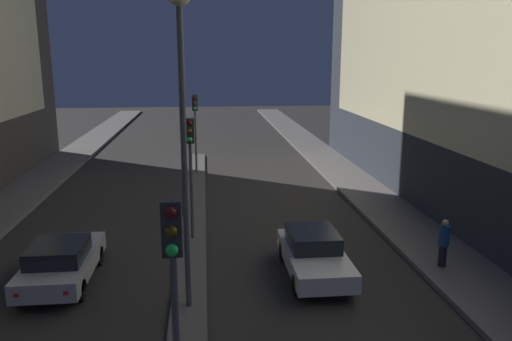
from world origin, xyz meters
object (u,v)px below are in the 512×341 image
at_px(street_lamp, 181,72).
at_px(pedestrian_on_right_sidewalk, 444,242).
at_px(traffic_light_mid, 190,152).
at_px(car_right_lane, 314,254).
at_px(traffic_light_near, 174,273).
at_px(traffic_light_far, 195,116).
at_px(car_left_lane, 61,262).

distance_m(street_lamp, pedestrian_on_right_sidewalk, 9.89).
xyz_separation_m(traffic_light_mid, car_right_lane, (3.89, -3.38, -2.73)).
bearing_deg(car_right_lane, traffic_light_mid, 139.05).
bearing_deg(pedestrian_on_right_sidewalk, car_right_lane, 177.82).
xyz_separation_m(traffic_light_near, car_right_lane, (3.89, 7.07, -2.73)).
height_order(traffic_light_mid, traffic_light_far, same).
xyz_separation_m(traffic_light_far, street_lamp, (0.00, -16.38, 2.99)).
bearing_deg(traffic_light_near, traffic_light_far, 90.00).
relative_size(traffic_light_far, street_lamp, 0.53).
height_order(traffic_light_near, traffic_light_mid, same).
bearing_deg(traffic_light_far, traffic_light_mid, -90.00).
relative_size(car_right_lane, pedestrian_on_right_sidewalk, 2.62).
height_order(traffic_light_near, street_lamp, street_lamp).
bearing_deg(car_right_lane, pedestrian_on_right_sidewalk, -2.18).
height_order(car_left_lane, pedestrian_on_right_sidewalk, pedestrian_on_right_sidewalk).
xyz_separation_m(traffic_light_mid, street_lamp, (0.00, -5.22, 2.99)).
xyz_separation_m(traffic_light_mid, car_left_lane, (-3.89, -3.20, -2.73)).
relative_size(traffic_light_mid, pedestrian_on_right_sidewalk, 2.88).
bearing_deg(traffic_light_near, street_lamp, 90.00).
bearing_deg(traffic_light_near, pedestrian_on_right_sidewalk, 40.52).
distance_m(car_left_lane, pedestrian_on_right_sidewalk, 11.99).
bearing_deg(pedestrian_on_right_sidewalk, traffic_light_mid, 156.38).
bearing_deg(traffic_light_far, car_right_lane, -75.01).
xyz_separation_m(car_left_lane, pedestrian_on_right_sidewalk, (11.98, -0.34, 0.30)).
distance_m(traffic_light_far, street_lamp, 16.65).
height_order(traffic_light_near, pedestrian_on_right_sidewalk, traffic_light_near).
bearing_deg(traffic_light_near, car_right_lane, 61.17).
distance_m(traffic_light_mid, car_left_lane, 5.73).
bearing_deg(traffic_light_mid, traffic_light_far, 90.00).
distance_m(traffic_light_near, car_left_lane, 8.67).
height_order(traffic_light_near, car_left_lane, traffic_light_near).
distance_m(traffic_light_mid, street_lamp, 6.02).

